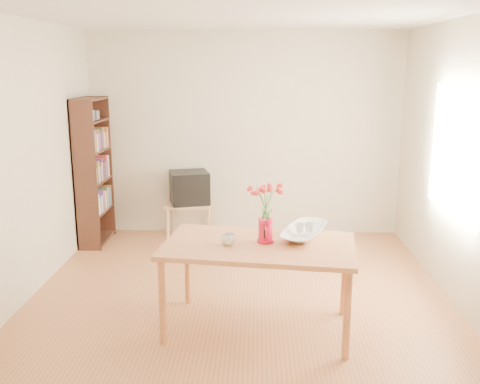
{
  "coord_description": "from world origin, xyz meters",
  "views": [
    {
      "loc": [
        0.17,
        -4.62,
        2.16
      ],
      "look_at": [
        0.0,
        0.3,
        1.0
      ],
      "focal_mm": 40.0,
      "sensor_mm": 36.0,
      "label": 1
    }
  ],
  "objects_px": {
    "bowl": "(305,212)",
    "television": "(190,187)",
    "mug": "(229,239)",
    "table": "(259,252)",
    "pitcher": "(265,231)"
  },
  "relations": [
    {
      "from": "mug",
      "to": "television",
      "type": "relative_size",
      "value": 0.2
    },
    {
      "from": "mug",
      "to": "television",
      "type": "distance_m",
      "value": 2.57
    },
    {
      "from": "table",
      "to": "bowl",
      "type": "xyz_separation_m",
      "value": [
        0.38,
        0.21,
        0.29
      ]
    },
    {
      "from": "mug",
      "to": "television",
      "type": "xyz_separation_m",
      "value": [
        -0.64,
        2.49,
        -0.13
      ]
    },
    {
      "from": "bowl",
      "to": "television",
      "type": "height_order",
      "value": "bowl"
    },
    {
      "from": "pitcher",
      "to": "table",
      "type": "bearing_deg",
      "value": -135.28
    },
    {
      "from": "mug",
      "to": "bowl",
      "type": "bearing_deg",
      "value": -161.1
    },
    {
      "from": "table",
      "to": "pitcher",
      "type": "bearing_deg",
      "value": 48.56
    },
    {
      "from": "pitcher",
      "to": "mug",
      "type": "height_order",
      "value": "pitcher"
    },
    {
      "from": "bowl",
      "to": "television",
      "type": "distance_m",
      "value": 2.59
    },
    {
      "from": "pitcher",
      "to": "television",
      "type": "relative_size",
      "value": 0.38
    },
    {
      "from": "bowl",
      "to": "television",
      "type": "xyz_separation_m",
      "value": [
        -1.26,
        2.24,
        -0.3
      ]
    },
    {
      "from": "pitcher",
      "to": "bowl",
      "type": "bearing_deg",
      "value": 30.39
    },
    {
      "from": "mug",
      "to": "television",
      "type": "bearing_deg",
      "value": -78.23
    },
    {
      "from": "pitcher",
      "to": "bowl",
      "type": "relative_size",
      "value": 0.47
    }
  ]
}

